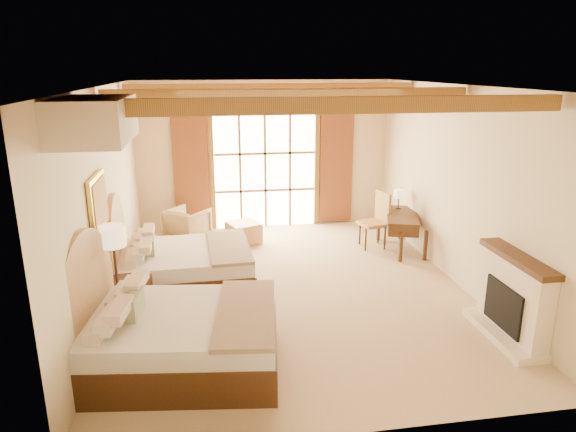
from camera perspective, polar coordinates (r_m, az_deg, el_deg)
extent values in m
plane|color=tan|center=(8.44, 0.37, -8.01)|extent=(7.00, 7.00, 0.00)
plane|color=beige|center=(11.31, -2.60, 6.75)|extent=(5.50, 0.00, 5.50)
plane|color=beige|center=(7.95, -19.57, 1.69)|extent=(0.00, 7.00, 7.00)
plane|color=beige|center=(8.79, 18.37, 3.15)|extent=(0.00, 7.00, 7.00)
plane|color=#AC6739|center=(7.70, 0.42, 14.25)|extent=(7.00, 7.00, 0.00)
cube|color=white|center=(11.34, -2.56, 4.98)|extent=(2.20, 0.02, 2.50)
cube|color=brown|center=(11.24, -10.69, 4.61)|extent=(0.75, 0.06, 2.40)
cube|color=brown|center=(11.60, 5.37, 5.18)|extent=(0.75, 0.06, 2.40)
cube|color=#F2DCC4|center=(7.42, 23.81, -8.41)|extent=(0.25, 1.30, 1.10)
cube|color=black|center=(7.42, 23.26, -9.18)|extent=(0.18, 0.80, 0.60)
cube|color=#F2DCC4|center=(7.58, 22.78, -11.94)|extent=(0.45, 1.40, 0.10)
cube|color=#402B13|center=(7.21, 24.25, -4.29)|extent=(0.30, 1.40, 0.08)
cube|color=gold|center=(7.19, -20.36, 1.37)|extent=(0.05, 0.95, 0.75)
cube|color=gold|center=(7.18, -20.12, 1.38)|extent=(0.02, 0.82, 0.62)
cube|color=beige|center=(5.71, -20.73, 9.98)|extent=(0.70, 1.40, 0.45)
cube|color=#402B13|center=(6.47, -11.65, -14.27)|extent=(2.46, 1.98, 0.44)
cube|color=silver|center=(6.31, -11.83, -11.59)|extent=(2.41, 1.94, 0.24)
cube|color=#91725A|center=(6.25, -4.73, -10.19)|extent=(0.89, 1.82, 0.06)
cube|color=gray|center=(6.25, -16.83, -9.65)|extent=(0.19, 0.48, 0.26)
cube|color=#402B13|center=(8.55, -11.38, -6.49)|extent=(2.20, 1.69, 0.42)
cube|color=silver|center=(8.43, -11.50, -4.46)|extent=(2.15, 1.66, 0.23)
cube|color=#91725A|center=(8.39, -6.57, -3.44)|extent=(0.70, 1.67, 0.05)
cube|color=gray|center=(8.39, -14.97, -3.06)|extent=(0.14, 0.44, 0.25)
cube|color=#402B13|center=(7.58, -17.27, -9.09)|extent=(0.64, 0.64, 0.64)
cylinder|color=#352216|center=(7.43, -17.92, -12.36)|extent=(0.22, 0.22, 0.03)
cylinder|color=#352216|center=(7.14, -18.38, -7.65)|extent=(0.04, 0.04, 1.31)
cylinder|color=#FBE4A9|center=(6.89, -18.92, -2.13)|extent=(0.33, 0.33, 0.27)
imported|color=#A38755|center=(10.70, -11.14, -1.00)|extent=(1.06, 1.06, 0.70)
cube|color=tan|center=(10.50, -4.95, -1.86)|extent=(0.75, 0.75, 0.42)
cube|color=#402B13|center=(10.16, 12.56, 0.06)|extent=(0.97, 1.45, 0.05)
cube|color=#402B13|center=(10.20, 12.52, -0.61)|extent=(0.94, 1.41, 0.21)
cube|color=#A78645|center=(10.27, 9.40, -0.83)|extent=(0.59, 0.59, 0.06)
cube|color=#A78645|center=(10.25, 10.63, 0.96)|extent=(0.17, 0.49, 0.59)
cylinder|color=#352216|center=(10.56, 12.14, 0.88)|extent=(0.12, 0.12, 0.02)
cylinder|color=#352216|center=(10.52, 12.18, 1.60)|extent=(0.02, 0.02, 0.27)
cylinder|color=#FBE4A9|center=(10.48, 12.23, 2.47)|extent=(0.19, 0.19, 0.16)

